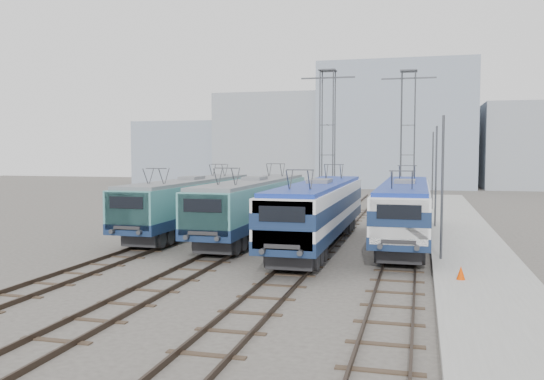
{
  "coord_description": "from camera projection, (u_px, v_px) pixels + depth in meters",
  "views": [
    {
      "loc": [
        7.63,
        -25.83,
        5.36
      ],
      "look_at": [
        -0.89,
        7.0,
        3.04
      ],
      "focal_mm": 38.0,
      "sensor_mm": 36.0,
      "label": 1
    }
  ],
  "objects": [
    {
      "name": "ground",
      "position": [
        253.0,
        264.0,
        27.23
      ],
      "size": [
        160.0,
        160.0,
        0.0
      ],
      "primitive_type": "plane",
      "color": "#514C47"
    },
    {
      "name": "platform",
      "position": [
        467.0,
        243.0,
        32.38
      ],
      "size": [
        4.0,
        70.0,
        0.3
      ],
      "primitive_type": "cube",
      "color": "#9E9E99",
      "rests_on": "ground"
    },
    {
      "name": "locomotive_far_left",
      "position": [
        191.0,
        201.0,
        37.12
      ],
      "size": [
        2.71,
        17.13,
        3.22
      ],
      "color": "#16274B",
      "rests_on": "ground"
    },
    {
      "name": "locomotive_center_left",
      "position": [
        254.0,
        203.0,
        35.18
      ],
      "size": [
        2.77,
        17.46,
        3.29
      ],
      "color": "#16274B",
      "rests_on": "ground"
    },
    {
      "name": "locomotive_center_right",
      "position": [
        319.0,
        208.0,
        31.46
      ],
      "size": [
        2.79,
        17.62,
        3.31
      ],
      "color": "#16274B",
      "rests_on": "ground"
    },
    {
      "name": "locomotive_far_right",
      "position": [
        404.0,
        206.0,
        32.64
      ],
      "size": [
        2.73,
        17.23,
        3.24
      ],
      "color": "#16274B",
      "rests_on": "ground"
    },
    {
      "name": "catenary_tower_west",
      "position": [
        327.0,
        135.0,
        48.02
      ],
      "size": [
        4.5,
        1.2,
        12.0
      ],
      "color": "#3F4247",
      "rests_on": "ground"
    },
    {
      "name": "catenary_tower_east",
      "position": [
        408.0,
        135.0,
        48.32
      ],
      "size": [
        4.5,
        1.2,
        12.0
      ],
      "color": "#3F4247",
      "rests_on": "ground"
    },
    {
      "name": "mast_front",
      "position": [
        442.0,
        191.0,
        26.76
      ],
      "size": [
        0.12,
        0.12,
        7.0
      ],
      "primitive_type": "cylinder",
      "color": "#3F4247",
      "rests_on": "ground"
    },
    {
      "name": "mast_mid",
      "position": [
        436.0,
        179.0,
        38.35
      ],
      "size": [
        0.12,
        0.12,
        7.0
      ],
      "primitive_type": "cylinder",
      "color": "#3F4247",
      "rests_on": "ground"
    },
    {
      "name": "mast_rear",
      "position": [
        433.0,
        172.0,
        49.94
      ],
      "size": [
        0.12,
        0.12,
        7.0
      ],
      "primitive_type": "cylinder",
      "color": "#3F4247",
      "rests_on": "ground"
    },
    {
      "name": "safety_cone",
      "position": [
        461.0,
        273.0,
        22.6
      ],
      "size": [
        0.34,
        0.34,
        0.54
      ],
      "primitive_type": "cone",
      "color": "#EA4000",
      "rests_on": "platform"
    },
    {
      "name": "building_west",
      "position": [
        279.0,
        140.0,
        90.13
      ],
      "size": [
        18.0,
        12.0,
        14.0
      ],
      "primitive_type": "cube",
      "color": "#929AA4",
      "rests_on": "ground"
    },
    {
      "name": "building_center",
      "position": [
        397.0,
        126.0,
        85.48
      ],
      "size": [
        22.0,
        14.0,
        18.0
      ],
      "primitive_type": "cube",
      "color": "#8C99AC",
      "rests_on": "ground"
    },
    {
      "name": "building_east",
      "position": [
        542.0,
        146.0,
        80.67
      ],
      "size": [
        16.0,
        12.0,
        12.0
      ],
      "primitive_type": "cube",
      "color": "#929AA4",
      "rests_on": "ground"
    },
    {
      "name": "building_far_west",
      "position": [
        185.0,
        153.0,
        94.27
      ],
      "size": [
        14.0,
        10.0,
        10.0
      ],
      "primitive_type": "cube",
      "color": "#8C99AC",
      "rests_on": "ground"
    }
  ]
}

